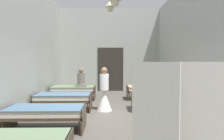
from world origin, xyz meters
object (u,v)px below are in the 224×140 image
bed_left_row_2 (63,98)px  bed_left_row_3 (73,89)px  bed_right_row_1 (180,112)px  bed_right_row_3 (149,89)px  bed_left_row_1 (46,112)px  patient_seated_primary (81,80)px  bed_right_row_2 (160,97)px  nurse_near_aisle (104,95)px

bed_left_row_2 → bed_left_row_3: bearing=90.0°
bed_right_row_1 → bed_right_row_3: bearing=90.0°
bed_left_row_1 → bed_left_row_3: bearing=90.0°
bed_left_row_1 → bed_right_row_3: same height
bed_left_row_2 → patient_seated_primary: 1.92m
bed_right_row_3 → patient_seated_primary: 2.99m
bed_right_row_2 → patient_seated_primary: size_ratio=2.37×
bed_left_row_3 → nurse_near_aisle: bearing=-54.2°
bed_right_row_1 → nurse_near_aisle: (-1.91, 1.86, 0.09)m
bed_right_row_3 → bed_right_row_1: bearing=-90.0°
bed_left_row_1 → bed_left_row_2: same height
bed_right_row_1 → nurse_near_aisle: nurse_near_aisle is taller
bed_left_row_1 → bed_right_row_2: size_ratio=1.00×
bed_right_row_1 → bed_left_row_3: size_ratio=1.00×
bed_right_row_3 → patient_seated_primary: bearing=-178.9°
bed_left_row_1 → bed_right_row_2: bearing=29.9°
bed_right_row_1 → bed_left_row_2: bearing=150.1°
bed_left_row_1 → nurse_near_aisle: nurse_near_aisle is taller
bed_left_row_3 → patient_seated_primary: bearing=-9.2°
bed_left_row_3 → nurse_near_aisle: (1.40, -1.94, 0.09)m
nurse_near_aisle → patient_seated_primary: 2.18m
bed_right_row_2 → bed_left_row_1: bearing=-150.1°
bed_right_row_2 → bed_left_row_3: same height
bed_right_row_3 → nurse_near_aisle: bearing=-134.6°
nurse_near_aisle → bed_right_row_3: bearing=170.0°
bed_right_row_1 → bed_left_row_2: size_ratio=1.00×
bed_left_row_2 → nurse_near_aisle: (1.40, -0.04, 0.09)m
bed_left_row_3 → nurse_near_aisle: size_ratio=1.28×
bed_right_row_3 → bed_right_row_2: bearing=-90.0°
bed_left_row_1 → nurse_near_aisle: 2.33m
bed_left_row_1 → nurse_near_aisle: (1.40, 1.86, 0.09)m
bed_right_row_1 → bed_left_row_3: same height
bed_left_row_3 → bed_right_row_3: size_ratio=1.00×
bed_left_row_1 → bed_right_row_2: 3.81m
bed_right_row_1 → bed_left_row_2: (-3.30, 1.90, 0.00)m
bed_left_row_3 → patient_seated_primary: 0.56m
bed_left_row_2 → nurse_near_aisle: bearing=-1.5°
bed_left_row_1 → bed_right_row_1: (3.30, 0.00, 0.00)m
bed_left_row_3 → bed_right_row_3: bearing=0.0°
bed_left_row_2 → nurse_near_aisle: nurse_near_aisle is taller
bed_right_row_3 → nurse_near_aisle: nurse_near_aisle is taller
patient_seated_primary → bed_left_row_1: bearing=-95.3°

